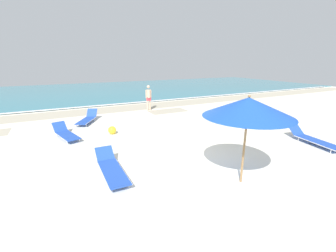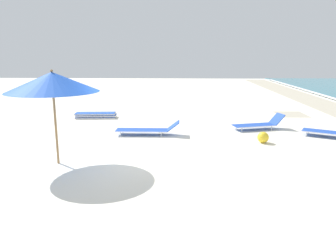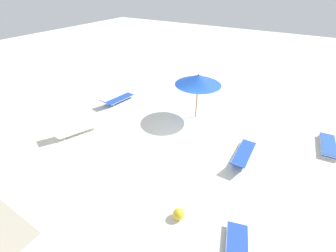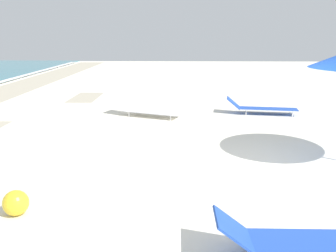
# 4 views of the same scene
# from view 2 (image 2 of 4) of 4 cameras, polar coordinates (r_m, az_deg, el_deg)

# --- Properties ---
(ground_plane) EXTENTS (60.00, 60.00, 0.16)m
(ground_plane) POSITION_cam_2_polar(r_m,az_deg,el_deg) (9.60, -3.52, -5.78)
(ground_plane) COLOR silver
(beach_umbrella) EXTENTS (2.40, 2.40, 2.53)m
(beach_umbrella) POSITION_cam_2_polar(r_m,az_deg,el_deg) (9.05, -19.49, 7.20)
(beach_umbrella) COLOR #9E7547
(beach_umbrella) RESTS_ON ground_plane
(lounger_stack) EXTENTS (0.76, 1.93, 0.24)m
(lounger_stack) POSITION_cam_2_polar(r_m,az_deg,el_deg) (15.55, -12.45, 1.84)
(lounger_stack) COLOR blue
(lounger_stack) RESTS_ON ground_plane
(sun_lounger_under_umbrella) EXTENTS (1.13, 2.09, 0.59)m
(sun_lounger_under_umbrella) POSITION_cam_2_polar(r_m,az_deg,el_deg) (13.36, 15.56, 0.36)
(sun_lounger_under_umbrella) COLOR blue
(sun_lounger_under_umbrella) RESTS_ON ground_plane
(sun_lounger_beside_umbrella) EXTENTS (0.63, 2.32, 0.52)m
(sun_lounger_beside_umbrella) POSITION_cam_2_polar(r_m,az_deg,el_deg) (12.02, -3.52, -0.59)
(sun_lounger_beside_umbrella) COLOR blue
(sun_lounger_beside_umbrella) RESTS_ON ground_plane
(sun_lounger_near_water_right) EXTENTS (1.49, 2.08, 0.61)m
(sun_lounger_near_water_right) POSITION_cam_2_polar(r_m,az_deg,el_deg) (13.00, 27.00, -0.89)
(sun_lounger_near_water_right) COLOR blue
(sun_lounger_near_water_right) RESTS_ON ground_plane
(beach_ball) EXTENTS (0.38, 0.38, 0.38)m
(beach_ball) POSITION_cam_2_polar(r_m,az_deg,el_deg) (11.39, 16.23, -1.91)
(beach_ball) COLOR yellow
(beach_ball) RESTS_ON ground_plane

